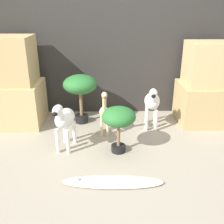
{
  "coord_description": "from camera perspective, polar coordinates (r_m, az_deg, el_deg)",
  "views": [
    {
      "loc": [
        -0.06,
        -2.33,
        1.58
      ],
      "look_at": [
        0.01,
        0.69,
        0.34
      ],
      "focal_mm": 42.0,
      "sensor_mm": 36.0,
      "label": 1
    }
  ],
  "objects": [
    {
      "name": "surfboard",
      "position": [
        2.58,
        -0.06,
        -14.95
      ],
      "size": [
        0.98,
        0.24,
        0.08
      ],
      "color": "silver",
      "rests_on": "ground_plane"
    },
    {
      "name": "rock_pillar_left",
      "position": [
        3.82,
        -20.62,
        5.36
      ],
      "size": [
        0.72,
        0.64,
        1.21
      ],
      "color": "tan",
      "rests_on": "ground_plane"
    },
    {
      "name": "rock_pillar_right",
      "position": [
        3.88,
        19.84,
        5.09
      ],
      "size": [
        0.72,
        0.64,
        1.13
      ],
      "color": "tan",
      "rests_on": "ground_plane"
    },
    {
      "name": "zebra_right",
      "position": [
        3.52,
        8.73,
        2.24
      ],
      "size": [
        0.25,
        0.49,
        0.61
      ],
      "color": "white",
      "rests_on": "ground_plane"
    },
    {
      "name": "giraffe_figurine",
      "position": [
        3.31,
        -1.68,
        0.06
      ],
      "size": [
        0.13,
        0.36,
        0.63
      ],
      "color": "beige",
      "rests_on": "ground_plane"
    },
    {
      "name": "potted_palm_front",
      "position": [
        2.89,
        1.48,
        -1.51
      ],
      "size": [
        0.38,
        0.38,
        0.54
      ],
      "color": "black",
      "rests_on": "ground_plane"
    },
    {
      "name": "zebra_left",
      "position": [
        3.0,
        -10.4,
        -1.51
      ],
      "size": [
        0.27,
        0.5,
        0.61
      ],
      "color": "white",
      "rests_on": "ground_plane"
    },
    {
      "name": "wall_back",
      "position": [
        3.93,
        -0.37,
        15.38
      ],
      "size": [
        6.4,
        0.08,
        2.2
      ],
      "color": "#2D2B28",
      "rests_on": "ground_plane"
    },
    {
      "name": "potted_palm_back",
      "position": [
        3.63,
        -6.93,
        5.51
      ],
      "size": [
        0.47,
        0.47,
        0.7
      ],
      "color": "black",
      "rests_on": "ground_plane"
    },
    {
      "name": "ground_plane",
      "position": [
        2.81,
        0.21,
        -11.75
      ],
      "size": [
        14.0,
        14.0,
        0.0
      ],
      "primitive_type": "plane",
      "color": "#9E937F"
    }
  ]
}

